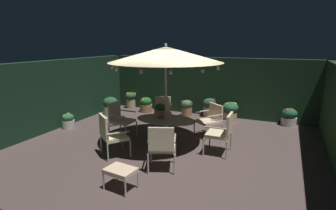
% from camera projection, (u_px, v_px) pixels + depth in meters
% --- Properties ---
extents(ground_plane, '(8.16, 7.36, 0.02)m').
position_uv_depth(ground_plane, '(169.00, 146.00, 7.11)').
color(ground_plane, '#50403D').
extents(hedge_backdrop_rear, '(8.16, 0.30, 2.13)m').
position_uv_depth(hedge_backdrop_rear, '(207.00, 86.00, 10.01)').
color(hedge_backdrop_rear, '#18311D').
rests_on(hedge_backdrop_rear, ground_plane).
extents(hedge_backdrop_left, '(0.30, 7.36, 2.13)m').
position_uv_depth(hedge_backdrop_left, '(55.00, 94.00, 8.42)').
color(hedge_backdrop_left, '#162F1E').
rests_on(hedge_backdrop_left, ground_plane).
extents(patio_dining_table, '(1.62, 1.06, 0.72)m').
position_uv_depth(patio_dining_table, '(166.00, 124.00, 7.03)').
color(patio_dining_table, '#BBAEA4').
rests_on(patio_dining_table, ground_plane).
extents(patio_umbrella, '(2.87, 2.87, 2.64)m').
position_uv_depth(patio_umbrella, '(166.00, 55.00, 6.62)').
color(patio_umbrella, '#B5AFAC').
rests_on(patio_umbrella, ground_plane).
extents(centerpiece_planter, '(0.33, 0.33, 0.41)m').
position_uv_depth(centerpiece_planter, '(160.00, 110.00, 7.04)').
color(centerpiece_planter, '#A96441').
rests_on(centerpiece_planter, patio_dining_table).
extents(patio_chair_north, '(0.60, 0.67, 1.02)m').
position_uv_depth(patio_chair_north, '(223.00, 130.00, 6.47)').
color(patio_chair_north, '#B5AEAB').
rests_on(patio_chair_north, ground_plane).
extents(patio_chair_northeast, '(0.84, 0.83, 0.93)m').
position_uv_depth(patio_chair_northeast, '(211.00, 118.00, 7.73)').
color(patio_chair_northeast, '#B8B3AC').
rests_on(patio_chair_northeast, ground_plane).
extents(patio_chair_east, '(0.77, 0.78, 0.97)m').
position_uv_depth(patio_chair_east, '(163.00, 110.00, 8.47)').
color(patio_chair_east, '#B4B5A9').
rests_on(patio_chair_east, ground_plane).
extents(patio_chair_southeast, '(0.63, 0.60, 0.98)m').
position_uv_depth(patio_chair_southeast, '(119.00, 117.00, 7.67)').
color(patio_chair_southeast, '#B8B4AC').
rests_on(patio_chair_southeast, ground_plane).
extents(patio_chair_south, '(0.85, 0.84, 1.02)m').
position_uv_depth(patio_chair_south, '(110.00, 133.00, 6.34)').
color(patio_chair_south, '#B6B5A3').
rests_on(patio_chair_south, ground_plane).
extents(patio_chair_southwest, '(0.74, 0.74, 1.01)m').
position_uv_depth(patio_chair_southwest, '(162.00, 145.00, 5.58)').
color(patio_chair_southwest, '#B4B6A8').
rests_on(patio_chair_southwest, ground_plane).
extents(ottoman_footrest, '(0.59, 0.46, 0.41)m').
position_uv_depth(ottoman_footrest, '(120.00, 171.00, 4.93)').
color(ottoman_footrest, '#B6AFAA').
rests_on(ottoman_footrest, ground_plane).
extents(potted_plant_right_far, '(0.38, 0.38, 0.49)m').
position_uv_depth(potted_plant_right_far, '(68.00, 121.00, 8.47)').
color(potted_plant_right_far, beige).
rests_on(potted_plant_right_far, ground_plane).
extents(potted_plant_back_left, '(0.54, 0.54, 0.67)m').
position_uv_depth(potted_plant_back_left, '(111.00, 106.00, 10.07)').
color(potted_plant_back_left, silver).
rests_on(potted_plant_back_left, ground_plane).
extents(potted_plant_left_near, '(0.49, 0.49, 0.57)m').
position_uv_depth(potted_plant_left_near, '(289.00, 117.00, 8.76)').
color(potted_plant_left_near, beige).
rests_on(potted_plant_left_near, ground_plane).
extents(potted_plant_left_far, '(0.48, 0.48, 0.68)m').
position_uv_depth(potted_plant_left_far, '(209.00, 107.00, 9.80)').
color(potted_plant_left_far, tan).
rests_on(potted_plant_left_far, ground_plane).
extents(potted_plant_back_right, '(0.49, 0.49, 0.57)m').
position_uv_depth(potted_plant_back_right, '(146.00, 105.00, 10.51)').
color(potted_plant_back_right, olive).
rests_on(potted_plant_back_right, ground_plane).
extents(potted_plant_back_center, '(0.44, 0.44, 0.66)m').
position_uv_depth(potted_plant_back_center, '(131.00, 99.00, 11.11)').
color(potted_plant_back_center, tan).
rests_on(potted_plant_back_center, ground_plane).
extents(potted_plant_right_near, '(0.43, 0.44, 0.61)m').
position_uv_depth(potted_plant_right_near, '(187.00, 108.00, 9.83)').
color(potted_plant_right_near, '#A06D50').
rests_on(potted_plant_right_near, ground_plane).
extents(potted_plant_front_corner, '(0.55, 0.55, 0.66)m').
position_uv_depth(potted_plant_front_corner, '(230.00, 111.00, 9.27)').
color(potted_plant_front_corner, tan).
rests_on(potted_plant_front_corner, ground_plane).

